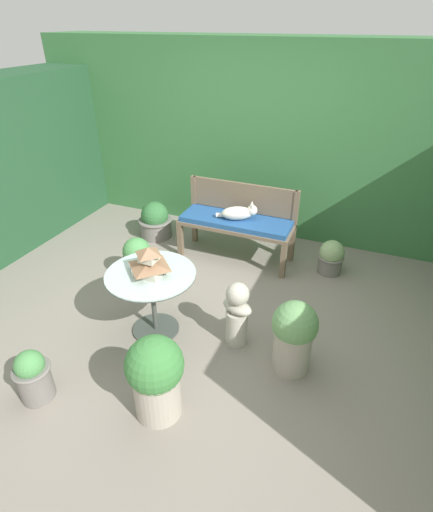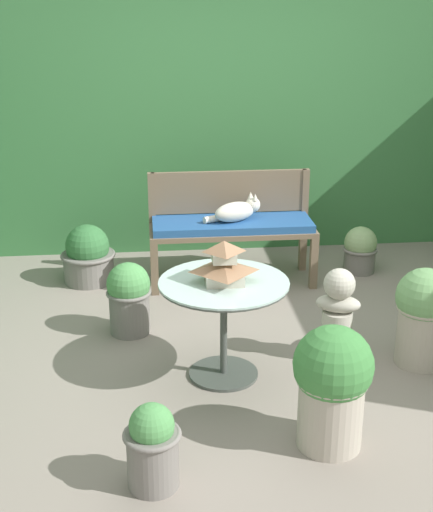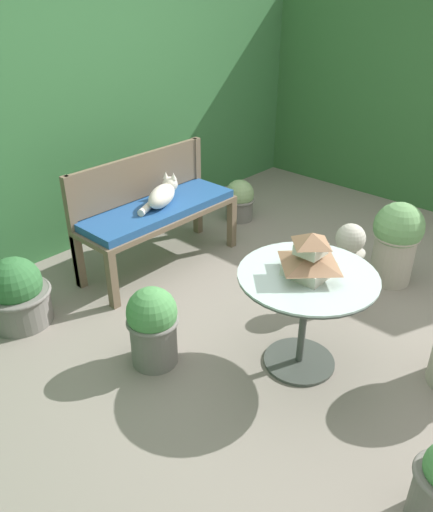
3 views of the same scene
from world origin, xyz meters
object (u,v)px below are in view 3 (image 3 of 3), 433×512
garden_bust (347,264)px  potted_plant_table_near (396,240)px  patio_table (306,294)px  potted_plant_path_edge (153,325)px  garden_bench (159,214)px  potted_plant_bench_left (17,294)px  cat (162,194)px  potted_plant_patio_mid (240,200)px  pagoda_birdhouse (310,257)px

garden_bust → potted_plant_table_near: potted_plant_table_near is taller
patio_table → potted_plant_path_edge: 0.92m
garden_bust → garden_bench: bearing=129.5°
potted_plant_table_near → patio_table: bearing=-178.7°
potted_plant_bench_left → garden_bench: bearing=-6.1°
cat → potted_plant_patio_mid: size_ratio=1.19×
garden_bust → potted_plant_bench_left: (-1.69, 1.50, -0.11)m
cat → potted_plant_bench_left: size_ratio=0.98×
patio_table → pagoda_birdhouse: size_ratio=2.58×
potted_plant_patio_mid → potted_plant_table_near: 1.61m
cat → potted_plant_table_near: cat is taller
pagoda_birdhouse → potted_plant_table_near: 1.33m
potted_plant_table_near → potted_plant_bench_left: size_ratio=1.34×
garden_bench → potted_plant_patio_mid: size_ratio=3.35×
cat → pagoda_birdhouse: size_ratio=1.55×
potted_plant_patio_mid → garden_bench: bearing=-174.3°
potted_plant_bench_left → patio_table: bearing=-60.3°
pagoda_birdhouse → cat: bearing=79.7°
cat → potted_plant_bench_left: cat is taller
potted_plant_patio_mid → pagoda_birdhouse: bearing=-129.6°
cat → pagoda_birdhouse: pagoda_birdhouse is taller
potted_plant_patio_mid → patio_table: bearing=-129.6°
potted_plant_bench_left → potted_plant_path_edge: bearing=-70.4°
potted_plant_path_edge → potted_plant_bench_left: 1.04m
garden_bust → potted_plant_path_edge: size_ratio=1.21×
cat → pagoda_birdhouse: (-0.27, -1.51, 0.13)m
potted_plant_bench_left → pagoda_birdhouse: bearing=-60.3°
pagoda_birdhouse → potted_plant_patio_mid: size_ratio=0.77×
potted_plant_table_near → potted_plant_patio_mid: bearing=87.3°
cat → potted_plant_table_near: 1.81m
potted_plant_path_edge → garden_bench: bearing=46.1°
patio_table → potted_plant_patio_mid: patio_table is taller
potted_plant_patio_mid → potted_plant_path_edge: size_ratio=0.77×
patio_table → garden_bust: size_ratio=1.26×
garden_bust → potted_plant_path_edge: (-1.34, 0.52, -0.06)m
garden_bust → potted_plant_bench_left: garden_bust is taller
cat → garden_bench: bearing=139.0°
garden_bench → pagoda_birdhouse: pagoda_birdhouse is taller
garden_bench → patio_table: size_ratio=1.69×
garden_bench → potted_plant_bench_left: 1.20m
cat → potted_plant_path_edge: 1.26m
garden_bust → patio_table: bearing=-150.2°
garden_bench → patio_table: patio_table is taller
patio_table → potted_plant_path_edge: size_ratio=1.52×
garden_bust → potted_plant_path_edge: 1.44m
patio_table → potted_plant_table_near: bearing=1.3°
garden_bench → pagoda_birdhouse: bearing=-98.9°
patio_table → potted_plant_path_edge: (-0.59, 0.66, -0.23)m
cat → potted_plant_path_edge: cat is taller
pagoda_birdhouse → potted_plant_path_edge: pagoda_birdhouse is taller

